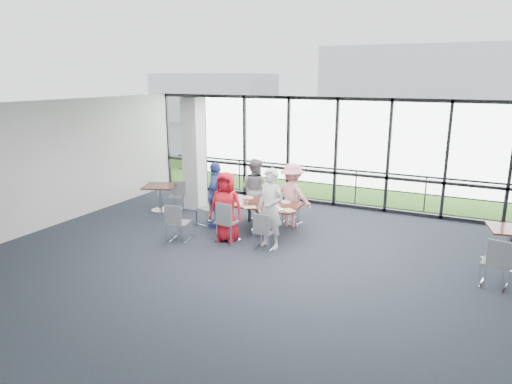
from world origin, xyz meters
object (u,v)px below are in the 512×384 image
at_px(structural_column, 194,154).
at_px(diner_near_left, 226,207).
at_px(chair_main_nr, 265,231).
at_px(chair_main_fl, 260,204).
at_px(chair_main_fr, 291,206).
at_px(diner_far_left, 255,190).
at_px(chair_spare_lb, 175,196).
at_px(diner_near_right, 270,208).
at_px(main_table, 261,208).
at_px(diner_end, 216,195).
at_px(chair_spare_r, 496,263).
at_px(side_table_left, 160,189).
at_px(side_table_right, 510,234).
at_px(chair_main_end, 208,209).
at_px(diner_far_right, 292,195).
at_px(chair_spare_la, 180,223).
at_px(chair_main_nl, 227,222).

distance_m(structural_column, diner_near_left, 3.08).
xyz_separation_m(chair_main_nr, chair_main_fl, (-1.05, 1.96, 0.00)).
height_order(structural_column, chair_main_fr, structural_column).
relative_size(diner_far_left, chair_spare_lb, 2.09).
xyz_separation_m(diner_far_left, chair_main_fr, (0.98, 0.12, -0.35)).
bearing_deg(chair_main_fl, diner_near_left, 103.32).
bearing_deg(diner_near_right, chair_main_fr, 108.71).
xyz_separation_m(main_table, diner_end, (-1.23, -0.09, 0.22)).
bearing_deg(diner_near_right, chair_spare_r, 11.39).
xyz_separation_m(side_table_left, chair_main_fl, (2.92, 0.54, -0.21)).
relative_size(side_table_right, diner_near_left, 0.59).
xyz_separation_m(diner_far_left, chair_main_fl, (0.08, 0.14, -0.42)).
xyz_separation_m(chair_main_fl, chair_main_end, (-1.00, -1.03, 0.02)).
relative_size(chair_main_nr, chair_main_fl, 0.99).
relative_size(diner_far_left, chair_spare_r, 1.80).
xyz_separation_m(diner_far_right, diner_end, (-1.73, -0.85, 0.02)).
height_order(chair_main_nr, chair_spare_la, chair_spare_la).
bearing_deg(side_table_left, structural_column, 44.67).
distance_m(diner_near_left, chair_spare_la, 1.16).
xyz_separation_m(chair_main_nr, chair_spare_r, (4.58, 0.13, 0.05)).
xyz_separation_m(diner_far_right, chair_main_end, (-1.99, -0.83, -0.39)).
bearing_deg(diner_far_left, chair_spare_lb, 14.63).
bearing_deg(diner_far_left, side_table_right, -171.59).
distance_m(main_table, chair_spare_r, 5.21).
bearing_deg(side_table_right, diner_near_right, -164.53).
xyz_separation_m(diner_near_left, chair_main_nr, (1.04, -0.12, -0.41)).
bearing_deg(chair_main_nl, main_table, 72.34).
xyz_separation_m(side_table_right, diner_near_left, (-5.89, -1.38, 0.20)).
distance_m(diner_near_left, chair_main_fr, 2.05).
height_order(side_table_left, chair_main_end, chair_main_end).
relative_size(main_table, diner_far_right, 1.17).
height_order(diner_far_left, chair_main_end, diner_far_left).
relative_size(diner_near_left, chair_main_nl, 1.74).
xyz_separation_m(diner_far_left, chair_main_nr, (1.13, -1.81, -0.42)).
height_order(diner_end, chair_main_fr, diner_end).
bearing_deg(chair_main_nl, chair_main_nr, 3.71).
height_order(main_table, diner_far_right, diner_far_right).
bearing_deg(chair_main_end, chair_spare_r, 96.90).
height_order(side_table_left, chair_spare_lb, chair_spare_lb).
height_order(side_table_left, chair_main_nl, chair_main_nl).
height_order(side_table_right, chair_spare_lb, chair_spare_lb).
distance_m(diner_near_left, chair_main_nl, 0.36).
bearing_deg(chair_main_fl, side_table_left, 23.72).
bearing_deg(chair_spare_lb, diner_near_left, 125.03).
bearing_deg(chair_main_fr, chair_main_fl, 11.48).
height_order(diner_near_left, chair_main_end, diner_near_left).
relative_size(structural_column, diner_near_right, 1.76).
bearing_deg(chair_spare_r, chair_main_nr, -167.81).
distance_m(diner_far_left, diner_far_right, 1.08).
height_order(chair_main_nr, chair_main_fl, chair_main_fl).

